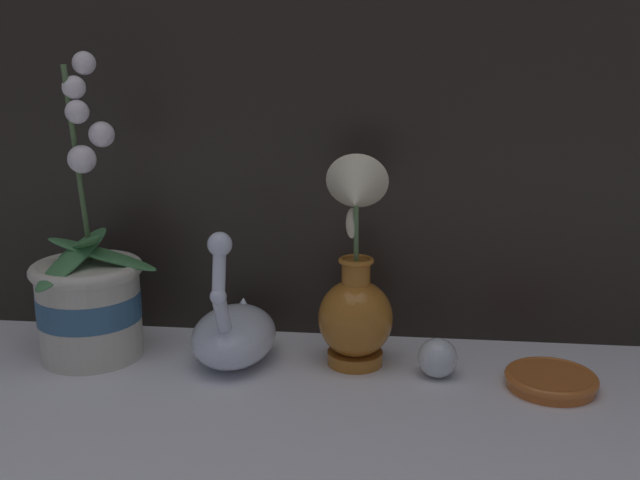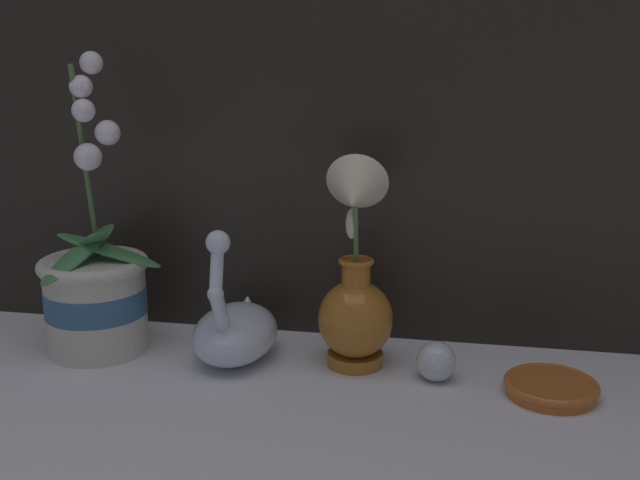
% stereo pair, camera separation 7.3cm
% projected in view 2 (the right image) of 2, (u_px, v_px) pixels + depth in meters
% --- Properties ---
extents(ground_plane, '(2.80, 2.80, 0.00)m').
position_uv_depth(ground_plane, '(298.00, 399.00, 1.00)').
color(ground_plane, white).
extents(orchid_potted_plant, '(0.20, 0.19, 0.45)m').
position_uv_depth(orchid_potted_plant, '(95.00, 290.00, 1.14)').
color(orchid_potted_plant, beige).
rests_on(orchid_potted_plant, ground_plane).
extents(swan_figurine, '(0.12, 0.20, 0.22)m').
position_uv_depth(swan_figurine, '(236.00, 329.00, 1.12)').
color(swan_figurine, silver).
rests_on(swan_figurine, ground_plane).
extents(blue_vase, '(0.11, 0.13, 0.31)m').
position_uv_depth(blue_vase, '(355.00, 292.00, 1.07)').
color(blue_vase, '#B26B23').
rests_on(blue_vase, ground_plane).
extents(glass_sphere, '(0.06, 0.06, 0.06)m').
position_uv_depth(glass_sphere, '(436.00, 361.00, 1.05)').
color(glass_sphere, silver).
rests_on(glass_sphere, ground_plane).
extents(amber_dish, '(0.13, 0.13, 0.02)m').
position_uv_depth(amber_dish, '(551.00, 387.00, 1.01)').
color(amber_dish, '#C66628').
rests_on(amber_dish, ground_plane).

